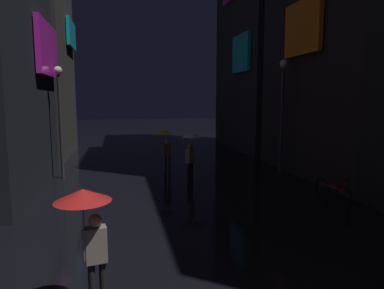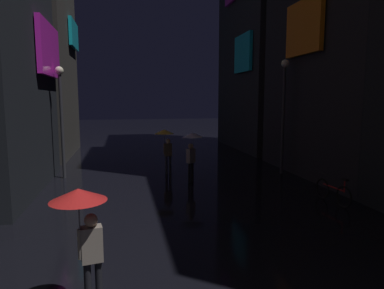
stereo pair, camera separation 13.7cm
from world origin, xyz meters
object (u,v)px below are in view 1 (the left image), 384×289
(bicycle_parked_at_storefront, at_px, (333,191))
(streetlamp_left_far, at_px, (60,108))
(pedestrian_near_crossing_red, at_px, (87,216))
(streetlamp_right_far, at_px, (282,103))
(pedestrian_foreground_right_yellow, at_px, (165,139))
(pedestrian_foreground_left_clear, at_px, (192,143))

(bicycle_parked_at_storefront, xyz_separation_m, streetlamp_left_far, (-9.60, 5.75, 2.74))
(pedestrian_near_crossing_red, distance_m, streetlamp_right_far, 12.41)
(pedestrian_near_crossing_red, bearing_deg, pedestrian_foreground_right_yellow, 75.69)
(bicycle_parked_at_storefront, height_order, streetlamp_left_far, streetlamp_left_far)
(pedestrian_foreground_left_clear, bearing_deg, streetlamp_right_far, 10.10)
(pedestrian_near_crossing_red, height_order, streetlamp_left_far, streetlamp_left_far)
(pedestrian_foreground_left_clear, xyz_separation_m, streetlamp_left_far, (-5.49, 1.87, 1.46))
(streetlamp_right_far, height_order, streetlamp_left_far, streetlamp_right_far)
(pedestrian_near_crossing_red, relative_size, streetlamp_right_far, 0.40)
(bicycle_parked_at_storefront, bearing_deg, streetlamp_right_far, 85.13)
(pedestrian_near_crossing_red, bearing_deg, bicycle_parked_at_storefront, 31.12)
(pedestrian_foreground_right_yellow, bearing_deg, streetlamp_right_far, -10.39)
(streetlamp_right_far, bearing_deg, pedestrian_foreground_right_yellow, 169.61)
(bicycle_parked_at_storefront, bearing_deg, pedestrian_foreground_right_yellow, 131.48)
(pedestrian_foreground_left_clear, xyz_separation_m, streetlamp_right_far, (4.51, 0.80, 1.68))
(pedestrian_foreground_left_clear, height_order, streetlamp_right_far, streetlamp_right_far)
(pedestrian_foreground_left_clear, distance_m, streetlamp_left_far, 5.98)
(pedestrian_foreground_right_yellow, height_order, bicycle_parked_at_storefront, pedestrian_foreground_right_yellow)
(pedestrian_near_crossing_red, xyz_separation_m, streetlamp_left_far, (-1.95, 10.36, 1.46))
(bicycle_parked_at_storefront, height_order, streetlamp_right_far, streetlamp_right_far)
(pedestrian_foreground_left_clear, distance_m, bicycle_parked_at_storefront, 5.80)
(pedestrian_foreground_right_yellow, relative_size, streetlamp_right_far, 0.40)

